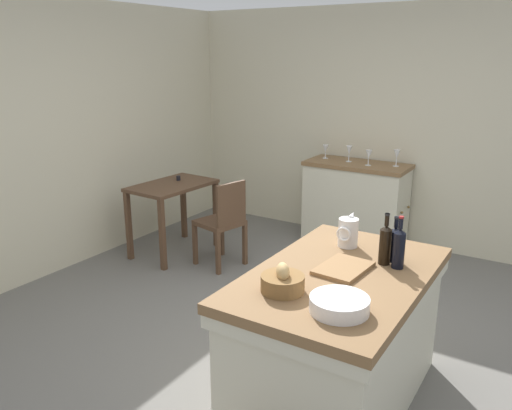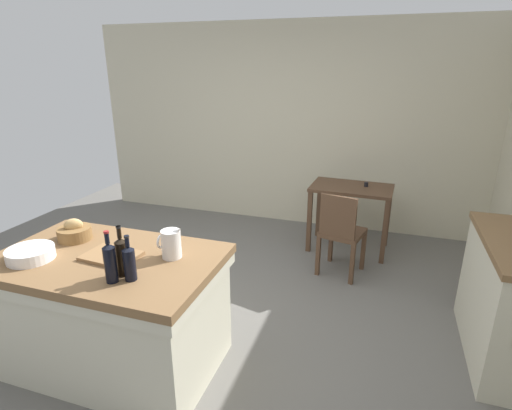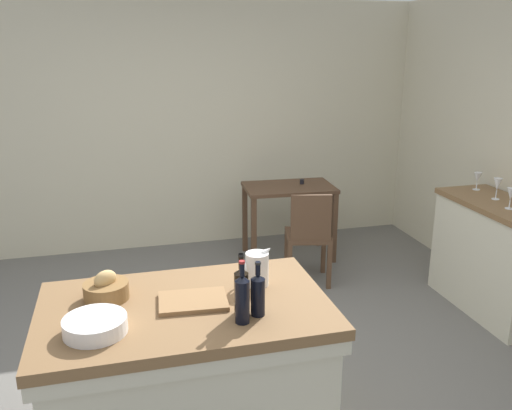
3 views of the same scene
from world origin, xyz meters
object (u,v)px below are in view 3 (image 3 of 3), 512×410
Objects in this scene: wine_bottle_amber at (241,290)px; wooden_chair at (309,234)px; cutting_board at (193,301)px; writing_desk at (289,198)px; wine_glass_left at (511,195)px; wine_bottle_dark at (258,294)px; wine_glass_middle at (497,185)px; wash_bowl at (95,325)px; side_cabinet at (495,257)px; wine_glass_right at (478,178)px; bread_basket at (106,289)px; wine_bottle_green at (242,298)px; pitcher at (257,269)px; island_table at (188,370)px.

wooden_chair is at bearing 61.25° from wine_bottle_amber.
writing_desk is at bearing 61.81° from cutting_board.
wine_glass_left is at bearing 22.61° from wine_bottle_amber.
wine_glass_middle is (2.35, 1.27, 0.08)m from wine_bottle_dark.
wine_bottle_amber is at bearing -112.74° from writing_desk.
cutting_board is (-1.34, -2.50, 0.23)m from writing_desk.
wine_bottle_dark is at bearing -116.65° from wooden_chair.
writing_desk is 3.25m from wash_bowl.
wine_glass_right is at bearing 82.87° from side_cabinet.
side_cabinet is 1.27× the size of wooden_chair.
wine_bottle_amber is 2.07× the size of wine_glass_right.
wine_bottle_amber reaches higher than wine_bottle_dark.
side_cabinet is 3.98× the size of wine_bottle_dark.
wine_glass_right is (3.12, 1.20, 0.12)m from bread_basket.
bread_basket is 1.44× the size of wine_glass_left.
side_cabinet is 2.76m from wine_bottle_green.
side_cabinet is at bearing 26.36° from wine_bottle_dark.
pitcher is at bearing -157.71° from wine_glass_middle.
wine_bottle_dark reaches higher than writing_desk.
wine_bottle_dark is (0.30, -0.21, 0.10)m from cutting_board.
wine_bottle_green is at bearing -155.73° from wine_glass_left.
bread_basket is (-0.39, 0.17, 0.45)m from island_table.
side_cabinet is at bearing -50.14° from writing_desk.
side_cabinet is 4.88× the size of pitcher.
island_table is at bearing -118.94° from writing_desk.
bread_basket is 3.34m from wine_glass_right.
wine_bottle_dark is at bearing -153.64° from side_cabinet.
writing_desk is at bearing 87.87° from wooden_chair.
wine_bottle_green is at bearing -153.49° from side_cabinet.
island_table is at bearing -160.41° from side_cabinet.
side_cabinet is 2.66m from wine_bottle_dark.
wine_glass_middle is (2.69, 1.06, 0.59)m from island_table.
pitcher is at bearing 65.90° from wine_bottle_green.
wine_glass_middle reaches higher than bread_basket.
bread_basket is 3.22m from wine_glass_middle.
wine_glass_right is (2.39, 1.57, 0.06)m from wine_bottle_dark.
wooden_chair is at bearing -92.13° from writing_desk.
writing_desk is 6.00× the size of wine_glass_right.
wine_bottle_green reaches higher than cutting_board.
side_cabinet is at bearing 19.99° from pitcher.
side_cabinet is at bearing 68.31° from wine_glass_left.
pitcher is 1.50× the size of wine_glass_right.
side_cabinet is at bearing 20.00° from wash_bowl.
wine_bottle_green is at bearing -149.87° from wine_bottle_dark.
wine_glass_right reaches higher than wooden_chair.
writing_desk is at bearing 52.71° from bread_basket.
wine_glass_right is at bearing -40.25° from writing_desk.
bread_basket is 0.74× the size of wine_bottle_amber.
wash_bowl is (-0.87, -0.32, -0.06)m from pitcher.
wine_glass_right reaches higher than bread_basket.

